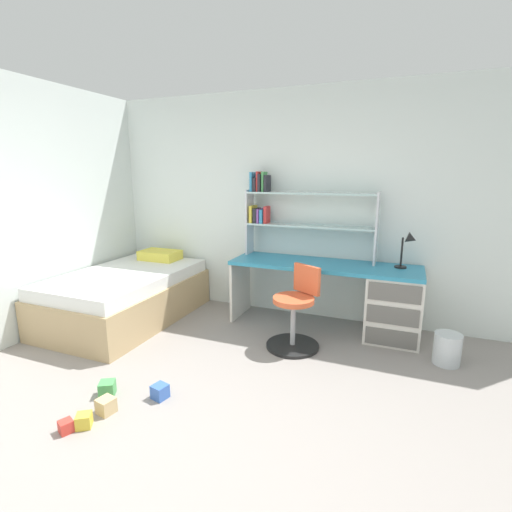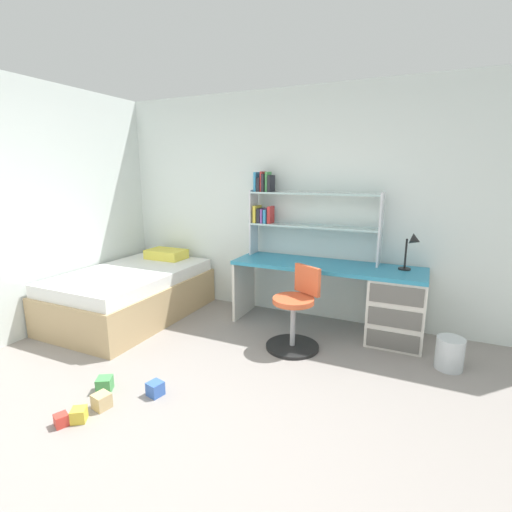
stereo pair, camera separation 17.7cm
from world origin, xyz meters
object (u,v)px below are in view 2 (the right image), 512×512
Objects in this scene: swivel_chair at (295,316)px; toy_block_blue_3 at (155,389)px; waste_bin at (450,353)px; bed_platform at (132,293)px; desk at (376,300)px; toy_block_yellow_2 at (79,415)px; toy_block_green_4 at (105,384)px; toy_block_natural_0 at (102,401)px; bookshelf_hutch at (295,210)px; toy_block_red_1 at (61,420)px; desk_lamp at (413,246)px.

swivel_chair is 1.45m from toy_block_blue_3.
swivel_chair reaches higher than waste_bin.
waste_bin is at bearing 3.63° from bed_platform.
desk is 2.84m from toy_block_yellow_2.
toy_block_blue_3 is (1.31, -1.19, -0.23)m from bed_platform.
bed_platform is at bearing 124.68° from toy_block_green_4.
toy_block_green_4 is (-0.15, 0.17, 0.00)m from toy_block_natural_0.
bookshelf_hutch reaches higher than toy_block_red_1.
bed_platform is 1.62m from toy_block_green_4.
desk is 1.37× the size of bookshelf_hutch.
toy_block_green_4 is at bearing -111.43° from bookshelf_hutch.
swivel_chair is at bearing -69.39° from bookshelf_hutch.
bookshelf_hutch is at bearing 74.07° from toy_block_yellow_2.
toy_block_blue_3 is at bearing 16.76° from toy_block_green_4.
toy_block_blue_3 is at bearing -102.09° from bookshelf_hutch.
swivel_chair is 1.77m from toy_block_green_4.
swivel_chair is (-0.68, -0.57, -0.09)m from desk.
bed_platform is 3.40m from waste_bin.
desk is 2.50× the size of swivel_chair.
bed_platform is at bearing 137.70° from toy_block_blue_3.
toy_block_yellow_2 is at bearing -105.93° from bookshelf_hutch.
bed_platform is 1.98m from toy_block_yellow_2.
desk is at bearing -10.77° from bookshelf_hutch.
toy_block_green_4 reaches higher than toy_block_yellow_2.
swivel_chair is (-0.97, -0.65, -0.66)m from desk_lamp.
desk_lamp is 3.56× the size of toy_block_blue_3.
swivel_chair is 8.38× the size of toy_block_yellow_2.
bookshelf_hutch is at bearing 160.63° from waste_bin.
bed_platform is (-2.02, -0.04, -0.03)m from swivel_chair.
desk_lamp is at bearing 33.71° from swivel_chair.
bookshelf_hutch reaches higher than waste_bin.
desk is at bearing -165.20° from desk_lamp.
toy_block_yellow_2 is (-0.70, -2.46, -1.23)m from bookshelf_hutch.
desk is 18.72× the size of toy_block_blue_3.
waste_bin is 2.58× the size of toy_block_natural_0.
waste_bin is 2.91m from toy_block_green_4.
bed_platform is 16.71× the size of toy_block_natural_0.
desk is at bearing 12.76° from bed_platform.
desk_lamp is 3.98× the size of toy_block_yellow_2.
toy_block_red_1 is (-1.06, -1.79, -0.28)m from swivel_chair.
swivel_chair reaches higher than bed_platform.
toy_block_yellow_2 is (-0.03, -0.18, -0.01)m from toy_block_natural_0.
waste_bin is 3.44× the size of toy_block_red_1.
bookshelf_hutch reaches higher than desk.
bookshelf_hutch is 3.84× the size of desk_lamp.
swivel_chair is 7.50× the size of toy_block_blue_3.
toy_block_natural_0 is (-0.68, -2.28, -1.23)m from bookshelf_hutch.
desk_lamp reaches higher than toy_block_red_1.
swivel_chair is at bearing -172.68° from waste_bin.
toy_block_yellow_2 is at bearing 50.11° from toy_block_red_1.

